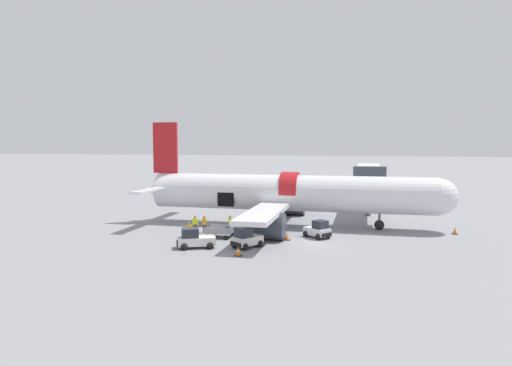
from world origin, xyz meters
TOP-DOWN VIEW (x-y plane):
  - ground_plane at (0.00, 0.00)m, footprint 500.00×500.00m
  - jet_bridge_stub at (4.90, 14.67)m, footprint 3.26×13.34m
  - airplane at (-3.35, 7.22)m, footprint 32.22×25.75m
  - baggage_tug_lead at (0.43, 2.09)m, footprint 2.65×2.50m
  - baggage_tug_mid at (-8.85, -4.10)m, footprint 3.38×2.57m
  - baggage_tug_rear at (-4.84, -3.02)m, footprint 2.53×2.82m
  - baggage_cart_loading at (-8.03, 0.30)m, footprint 3.41×2.20m
  - ground_crew_loader_a at (-10.17, 1.83)m, footprint 0.50×0.57m
  - ground_crew_loader_b at (-7.98, 2.98)m, footprint 0.40×0.54m
  - ground_crew_driver at (-11.09, 1.86)m, footprint 0.56×0.45m
  - ground_crew_supervisor at (-10.44, -1.32)m, footprint 0.54×0.41m
  - suitcase_on_tarmac_upright at (-5.84, -0.14)m, footprint 0.59×0.49m
  - safety_cone_nose at (12.67, 6.63)m, footprint 0.54×0.54m
  - safety_cone_engine_left at (-4.76, -5.74)m, footprint 0.56×0.56m
  - safety_cone_wingtip at (-2.09, 0.50)m, footprint 0.55×0.55m

SIDE VIEW (x-z plane):
  - ground_plane at x=0.00m, z-range 0.00..0.00m
  - suitcase_on_tarmac_upright at x=-5.84m, z-range -0.06..0.61m
  - safety_cone_wingtip at x=-2.09m, z-range -0.02..0.63m
  - safety_cone_engine_left at x=-4.76m, z-range -0.02..0.67m
  - safety_cone_nose at x=12.67m, z-range -0.02..0.70m
  - baggage_cart_loading at x=-8.03m, z-range -0.03..0.99m
  - baggage_tug_lead at x=0.43m, z-range -0.14..1.47m
  - baggage_tug_rear at x=-4.84m, z-range -0.14..1.52m
  - baggage_tug_mid at x=-8.85m, z-range -0.12..1.50m
  - ground_crew_loader_b at x=-7.98m, z-range 0.04..1.58m
  - ground_crew_supervisor at x=-10.44m, z-range 0.04..1.59m
  - ground_crew_driver at x=-11.09m, z-range 0.04..1.65m
  - ground_crew_loader_a at x=-10.17m, z-range 0.04..1.72m
  - airplane at x=-3.35m, z-range -2.07..8.54m
  - jet_bridge_stub at x=4.90m, z-range 1.48..7.52m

